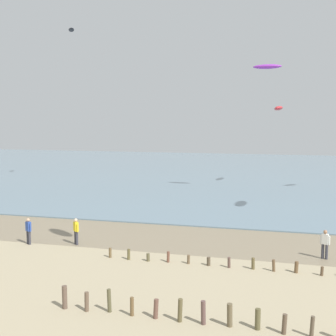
{
  "coord_description": "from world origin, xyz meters",
  "views": [
    {
      "loc": [
        6.4,
        -7.35,
        8.01
      ],
      "look_at": [
        1.82,
        10.73,
        5.92
      ],
      "focal_mm": 46.1,
      "sensor_mm": 36.0,
      "label": 1
    }
  ],
  "objects": [
    {
      "name": "wet_sand_strip",
      "position": [
        0.0,
        20.43,
        0.0
      ],
      "size": [
        120.0,
        6.83,
        0.01
      ],
      "primitive_type": "cube",
      "color": "#84755B",
      "rests_on": "ground"
    },
    {
      "name": "sea",
      "position": [
        0.0,
        58.84,
        0.05
      ],
      "size": [
        160.0,
        70.0,
        0.1
      ],
      "primitive_type": "cube",
      "color": "slate",
      "rests_on": "ground"
    },
    {
      "name": "groyne_mid",
      "position": [
        6.06,
        8.71,
        0.43
      ],
      "size": [
        17.2,
        0.38,
        1.01
      ],
      "color": "brown",
      "rests_on": "ground"
    },
    {
      "name": "groyne_far",
      "position": [
        7.42,
        15.5,
        0.28
      ],
      "size": [
        19.99,
        0.35,
        0.66
      ],
      "color": "brown",
      "rests_on": "ground"
    },
    {
      "name": "person_nearest_camera",
      "position": [
        -5.99,
        17.45,
        0.92
      ],
      "size": [
        0.45,
        0.4,
        1.71
      ],
      "color": "#383842",
      "rests_on": "ground"
    },
    {
      "name": "person_mid_beach",
      "position": [
        -9.0,
        16.76,
        0.92
      ],
      "size": [
        0.51,
        0.36,
        1.71
      ],
      "color": "#383842",
      "rests_on": "ground"
    },
    {
      "name": "person_by_waterline",
      "position": [
        9.24,
        18.31,
        0.92
      ],
      "size": [
        0.54,
        0.34,
        1.71
      ],
      "color": "#383842",
      "rests_on": "ground"
    },
    {
      "name": "kite_aloft_1",
      "position": [
        5.21,
        38.98,
        13.45
      ],
      "size": [
        2.96,
        1.09,
        0.47
      ],
      "primitive_type": "ellipsoid",
      "rotation": [
        -0.0,
        0.0,
        6.23
      ],
      "color": "purple"
    },
    {
      "name": "kite_aloft_2",
      "position": [
        6.46,
        45.69,
        9.36
      ],
      "size": [
        1.35,
        3.02,
        0.67
      ],
      "primitive_type": "ellipsoid",
      "rotation": [
        -0.23,
        0.0,
        1.45
      ],
      "color": "red"
    },
    {
      "name": "kite_aloft_4",
      "position": [
        -18.31,
        42.17,
        18.92
      ],
      "size": [
        1.53,
        2.14,
        0.37
      ],
      "primitive_type": "ellipsoid",
      "rotation": [
        0.06,
        0.0,
        5.18
      ],
      "color": "black"
    }
  ]
}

